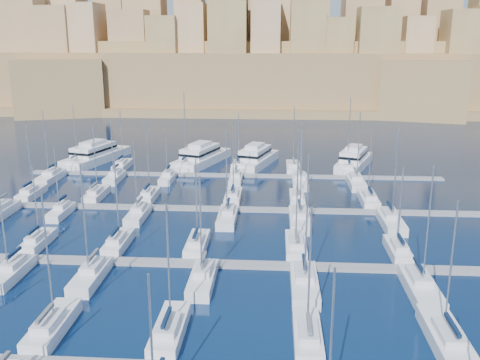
# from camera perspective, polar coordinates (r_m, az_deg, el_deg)

# --- Properties ---
(ground) EXTENTS (600.00, 600.00, 0.00)m
(ground) POSITION_cam_1_polar(r_m,az_deg,el_deg) (78.83, -2.53, -5.50)
(ground) COLOR black
(ground) RESTS_ON ground
(pontoon_mid_near) EXTENTS (84.00, 2.00, 0.40)m
(pontoon_mid_near) POSITION_cam_1_polar(r_m,az_deg,el_deg) (67.73, -3.65, -8.91)
(pontoon_mid_near) COLOR slate
(pontoon_mid_near) RESTS_ON ground
(pontoon_mid_far) EXTENTS (84.00, 2.00, 0.40)m
(pontoon_mid_far) POSITION_cam_1_polar(r_m,az_deg,el_deg) (88.15, -1.83, -3.10)
(pontoon_mid_far) COLOR slate
(pontoon_mid_far) RESTS_ON ground
(pontoon_far) EXTENTS (84.00, 2.00, 0.40)m
(pontoon_far) POSITION_cam_1_polar(r_m,az_deg,el_deg) (109.18, -0.71, 0.49)
(pontoon_far) COLOR slate
(pontoon_far) RESTS_ON ground
(sailboat_2) EXTENTS (2.68, 8.94, 14.39)m
(sailboat_2) POSITION_cam_1_polar(r_m,az_deg,el_deg) (56.30, -19.42, -14.46)
(sailboat_2) COLOR silver
(sailboat_2) RESTS_ON ground
(sailboat_3) EXTENTS (2.70, 9.01, 13.41)m
(sailboat_3) POSITION_cam_1_polar(r_m,az_deg,el_deg) (53.11, -7.51, -15.57)
(sailboat_3) COLOR silver
(sailboat_3) RESTS_ON ground
(sailboat_4) EXTENTS (2.58, 8.61, 13.50)m
(sailboat_4) POSITION_cam_1_polar(r_m,az_deg,el_deg) (52.17, 7.21, -16.17)
(sailboat_4) COLOR silver
(sailboat_4) RESTS_ON ground
(sailboat_5) EXTENTS (2.99, 9.98, 14.09)m
(sailboat_5) POSITION_cam_1_polar(r_m,az_deg,el_deg) (55.04, 21.08, -15.34)
(sailboat_5) COLOR silver
(sailboat_5) RESTS_ON ground
(sailboat_13) EXTENTS (2.32, 7.73, 11.46)m
(sailboat_13) POSITION_cam_1_polar(r_m,az_deg,el_deg) (78.23, -20.74, -6.13)
(sailboat_13) COLOR silver
(sailboat_13) RESTS_ON ground
(sailboat_14) EXTENTS (2.49, 8.30, 13.44)m
(sailboat_14) POSITION_cam_1_polar(r_m,az_deg,el_deg) (74.64, -12.85, -6.50)
(sailboat_14) COLOR silver
(sailboat_14) RESTS_ON ground
(sailboat_15) EXTENTS (2.54, 8.47, 12.64)m
(sailboat_15) POSITION_cam_1_polar(r_m,az_deg,el_deg) (72.45, -4.62, -6.83)
(sailboat_15) COLOR silver
(sailboat_15) RESTS_ON ground
(sailboat_16) EXTENTS (2.69, 8.97, 14.05)m
(sailboat_16) POSITION_cam_1_polar(r_m,az_deg,el_deg) (72.01, 5.97, -6.99)
(sailboat_16) COLOR silver
(sailboat_16) RESTS_ON ground
(sailboat_17) EXTENTS (2.41, 8.03, 12.10)m
(sailboat_17) POSITION_cam_1_polar(r_m,az_deg,el_deg) (73.37, 16.48, -7.15)
(sailboat_17) COLOR silver
(sailboat_17) RESTS_ON ground
(sailboat_19) EXTENTS (2.54, 8.47, 14.67)m
(sailboat_19) POSITION_cam_1_polar(r_m,az_deg,el_deg) (69.57, -23.25, -9.01)
(sailboat_19) COLOR silver
(sailboat_19) RESTS_ON ground
(sailboat_20) EXTENTS (2.68, 8.94, 14.67)m
(sailboat_20) POSITION_cam_1_polar(r_m,az_deg,el_deg) (65.65, -15.65, -9.76)
(sailboat_20) COLOR silver
(sailboat_20) RESTS_ON ground
(sailboat_21) EXTENTS (2.70, 9.02, 13.44)m
(sailboat_21) POSITION_cam_1_polar(r_m,az_deg,el_deg) (62.62, -4.02, -10.46)
(sailboat_21) COLOR silver
(sailboat_21) RESTS_ON ground
(sailboat_22) EXTENTS (3.01, 10.02, 16.12)m
(sailboat_22) POSITION_cam_1_polar(r_m,az_deg,el_deg) (61.75, 6.87, -10.89)
(sailboat_22) COLOR silver
(sailboat_22) RESTS_ON ground
(sailboat_23) EXTENTS (3.04, 10.13, 15.12)m
(sailboat_23) POSITION_cam_1_polar(r_m,az_deg,el_deg) (63.76, 18.69, -10.77)
(sailboat_23) COLOR silver
(sailboat_23) RESTS_ON ground
(sailboat_24) EXTENTS (2.50, 8.33, 13.29)m
(sailboat_24) POSITION_cam_1_polar(r_m,az_deg,el_deg) (101.96, -21.36, -1.32)
(sailboat_24) COLOR silver
(sailboat_24) RESTS_ON ground
(sailboat_25) EXTENTS (2.57, 8.56, 13.00)m
(sailboat_25) POSITION_cam_1_polar(r_m,az_deg,el_deg) (97.67, -15.06, -1.48)
(sailboat_25) COLOR silver
(sailboat_25) RESTS_ON ground
(sailboat_26) EXTENTS (2.46, 8.21, 14.28)m
(sailboat_26) POSITION_cam_1_polar(r_m,az_deg,el_deg) (94.90, -9.69, -1.64)
(sailboat_26) COLOR silver
(sailboat_26) RESTS_ON ground
(sailboat_27) EXTENTS (2.62, 8.75, 13.42)m
(sailboat_27) POSITION_cam_1_polar(r_m,az_deg,el_deg) (92.88, -0.74, -1.80)
(sailboat_27) COLOR silver
(sailboat_27) RESTS_ON ground
(sailboat_28) EXTENTS (2.48, 8.27, 13.25)m
(sailboat_28) POSITION_cam_1_polar(r_m,az_deg,el_deg) (92.47, 6.10, -1.96)
(sailboat_28) COLOR silver
(sailboat_28) RESTS_ON ground
(sailboat_29) EXTENTS (2.71, 9.04, 13.46)m
(sailboat_29) POSITION_cam_1_polar(r_m,az_deg,el_deg) (94.15, 13.54, -1.99)
(sailboat_29) COLOR silver
(sailboat_29) RESTS_ON ground
(sailboat_31) EXTENTS (2.24, 7.47, 11.65)m
(sailboat_31) POSITION_cam_1_polar(r_m,az_deg,el_deg) (89.81, -18.58, -3.22)
(sailboat_31) COLOR silver
(sailboat_31) RESTS_ON ground
(sailboat_32) EXTENTS (2.52, 8.39, 12.61)m
(sailboat_32) POSITION_cam_1_polar(r_m,az_deg,el_deg) (85.44, -10.82, -3.60)
(sailboat_32) COLOR silver
(sailboat_32) RESTS_ON ground
(sailboat_33) EXTENTS (2.75, 9.18, 14.57)m
(sailboat_33) POSITION_cam_1_polar(r_m,az_deg,el_deg) (82.70, -1.36, -3.94)
(sailboat_33) COLOR silver
(sailboat_33) RESTS_ON ground
(sailboat_34) EXTENTS (3.06, 10.20, 14.88)m
(sailboat_34) POSITION_cam_1_polar(r_m,az_deg,el_deg) (82.01, 6.37, -4.19)
(sailboat_34) COLOR silver
(sailboat_34) RESTS_ON ground
(sailboat_35) EXTENTS (2.95, 9.84, 15.21)m
(sailboat_35) POSITION_cam_1_polar(r_m,az_deg,el_deg) (83.97, 15.80, -4.22)
(sailboat_35) COLOR silver
(sailboat_35) RESTS_ON ground
(sailboat_36) EXTENTS (2.69, 8.95, 13.95)m
(sailboat_36) POSITION_cam_1_polar(r_m,az_deg,el_deg) (121.81, -17.04, 1.63)
(sailboat_36) COLOR silver
(sailboat_36) RESTS_ON ground
(sailboat_37) EXTENTS (2.54, 8.46, 12.89)m
(sailboat_37) POSITION_cam_1_polar(r_m,az_deg,el_deg) (118.35, -12.44, 1.55)
(sailboat_37) COLOR silver
(sailboat_37) RESTS_ON ground
(sailboat_38) EXTENTS (2.90, 9.68, 16.65)m
(sailboat_38) POSITION_cam_1_polar(r_m,az_deg,el_deg) (115.87, -5.86, 1.56)
(sailboat_38) COLOR silver
(sailboat_38) RESTS_ON ground
(sailboat_39) EXTENTS (2.72, 9.07, 12.26)m
(sailboat_39) POSITION_cam_1_polar(r_m,az_deg,el_deg) (114.25, -0.18, 1.43)
(sailboat_39) COLOR silver
(sailboat_39) RESTS_ON ground
(sailboat_40) EXTENTS (2.80, 9.33, 13.99)m
(sailboat_40) POSITION_cam_1_polar(r_m,az_deg,el_deg) (114.18, 5.68, 1.35)
(sailboat_40) COLOR silver
(sailboat_40) RESTS_ON ground
(sailboat_41) EXTENTS (2.83, 9.43, 15.98)m
(sailboat_41) POSITION_cam_1_polar(r_m,az_deg,el_deg) (115.20, 11.39, 1.26)
(sailboat_41) COLOR silver
(sailboat_41) RESTS_ON ground
(sailboat_42) EXTENTS (2.97, 9.91, 14.50)m
(sailboat_42) POSITION_cam_1_polar(r_m,az_deg,el_deg) (112.19, -19.58, 0.30)
(sailboat_42) COLOR silver
(sailboat_42) RESTS_ON ground
(sailboat_43) EXTENTS (2.46, 8.20, 12.67)m
(sailboat_43) POSITION_cam_1_polar(r_m,az_deg,el_deg) (108.58, -13.22, 0.29)
(sailboat_43) COLOR silver
(sailboat_43) RESTS_ON ground
(sailboat_44) EXTENTS (2.30, 7.66, 10.88)m
(sailboat_44) POSITION_cam_1_polar(r_m,az_deg,el_deg) (106.26, -7.73, 0.23)
(sailboat_44) COLOR silver
(sailboat_44) RESTS_ON ground
(sailboat_45) EXTENTS (2.35, 7.83, 12.07)m
(sailboat_45) POSITION_cam_1_polar(r_m,az_deg,el_deg) (104.35, -0.45, 0.10)
(sailboat_45) COLOR silver
(sailboat_45) RESTS_ON ground
(sailboat_46) EXTENTS (2.91, 9.70, 12.85)m
(sailboat_46) POSITION_cam_1_polar(r_m,az_deg,el_deg) (103.31, 6.41, -0.14)
(sailboat_46) COLOR silver
(sailboat_46) RESTS_ON ground
(sailboat_47) EXTENTS (2.88, 9.60, 14.58)m
(sailboat_47) POSITION_cam_1_polar(r_m,az_deg,el_deg) (104.41, 12.27, -0.23)
(sailboat_47) COLOR silver
(sailboat_47) RESTS_ON ground
(motor_yacht_a) EXTENTS (11.29, 20.73, 5.25)m
(motor_yacht_a) POSITION_cam_1_polar(r_m,az_deg,el_deg) (126.00, -15.16, 2.66)
(motor_yacht_a) COLOR silver
(motor_yacht_a) RESTS_ON ground
(motor_yacht_b) EXTENTS (11.68, 19.93, 5.25)m
(motor_yacht_b) POSITION_cam_1_polar(r_m,az_deg,el_deg) (120.02, -4.13, 2.55)
(motor_yacht_b) COLOR silver
(motor_yacht_b) RESTS_ON ground
(motor_yacht_c) EXTENTS (10.03, 18.18, 5.25)m
(motor_yacht_c) POSITION_cam_1_polar(r_m,az_deg,el_deg) (118.18, 1.69, 2.38)
(motor_yacht_c) COLOR silver
(motor_yacht_c) RESTS_ON ground
(motor_yacht_d) EXTENTS (10.33, 17.27, 5.25)m
(motor_yacht_d) POSITION_cam_1_polar(r_m,az_deg,el_deg) (118.98, 12.05, 2.14)
(motor_yacht_d) COLOR silver
(motor_yacht_d) RESTS_ON ground
(fortified_city) EXTENTS (460.00, 108.95, 59.52)m
(fortified_city) POSITION_cam_1_polar(r_m,az_deg,el_deg) (229.12, 1.69, 11.83)
(fortified_city) COLOR brown
(fortified_city) RESTS_ON ground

